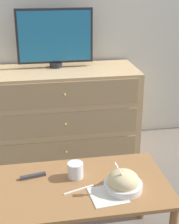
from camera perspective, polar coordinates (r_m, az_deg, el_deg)
The scene contains 10 objects.
ground_plane at distance 3.56m, azimuth -2.67°, elevation -3.87°, with size 12.00×12.00×0.00m, color #70665B.
wall_back at distance 3.24m, azimuth -3.15°, elevation 17.50°, with size 12.00×0.05×2.60m.
dresser at distance 3.11m, azimuth -4.59°, elevation 0.00°, with size 1.33×0.57×0.78m.
tv at distance 3.02m, azimuth -5.79°, elevation 12.30°, with size 0.66×0.11×0.51m.
coffee_table at distance 1.97m, azimuth -1.11°, elevation -13.61°, with size 0.95×0.57×0.48m.
takeout_bowl at distance 1.87m, azimuth 5.61°, elevation -11.56°, with size 0.21×0.21×0.18m.
drink_cup at distance 1.97m, azimuth -2.36°, elevation -9.77°, with size 0.09×0.09×0.09m.
napkin at distance 1.84m, azimuth 3.07°, elevation -13.65°, with size 0.20×0.20×0.00m.
knife at distance 1.88m, azimuth -1.80°, elevation -12.78°, with size 0.17×0.07×0.01m.
remote_control at distance 2.01m, azimuth -9.38°, elevation -10.46°, with size 0.15×0.05×0.02m.
Camera 1 is at (-0.38, -3.18, 1.56)m, focal length 55.00 mm.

